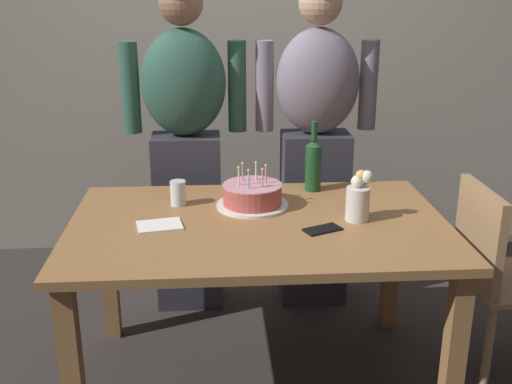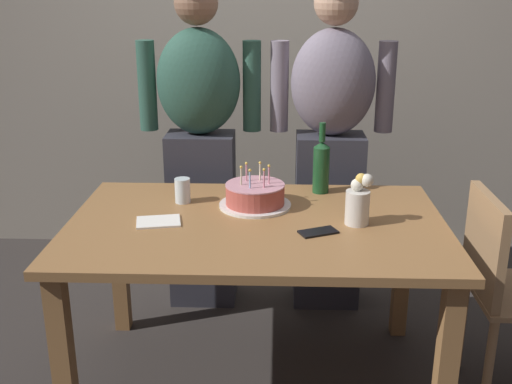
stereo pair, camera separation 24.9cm
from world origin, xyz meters
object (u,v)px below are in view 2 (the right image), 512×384
(birthday_cake, at_px, (255,196))
(wine_bottle, at_px, (321,165))
(person_woman_cardigan, at_px, (331,144))
(dining_chair, at_px, (505,281))
(water_glass_near, at_px, (183,190))
(cell_phone, at_px, (318,232))
(napkin_stack, at_px, (158,222))
(person_man_bearded, at_px, (200,143))
(flower_vase, at_px, (358,202))

(birthday_cake, height_order, wine_bottle, wine_bottle)
(person_woman_cardigan, xyz_separation_m, dining_chair, (0.64, -0.77, -0.36))
(water_glass_near, bearing_deg, cell_phone, -30.10)
(birthday_cake, bearing_deg, dining_chair, -12.29)
(birthday_cake, xyz_separation_m, person_woman_cardigan, (0.36, 0.56, 0.09))
(wine_bottle, relative_size, napkin_stack, 1.87)
(napkin_stack, height_order, person_man_bearded, person_man_bearded)
(cell_phone, distance_m, napkin_stack, 0.63)
(wine_bottle, bearing_deg, birthday_cake, -145.45)
(flower_vase, relative_size, person_man_bearded, 0.12)
(wine_bottle, xyz_separation_m, cell_phone, (-0.04, -0.48, -0.12))
(person_woman_cardigan, relative_size, dining_chair, 1.90)
(wine_bottle, bearing_deg, person_woman_cardigan, 78.97)
(person_man_bearded, relative_size, person_woman_cardigan, 1.00)
(person_woman_cardigan, bearing_deg, birthday_cake, 57.24)
(birthday_cake, height_order, water_glass_near, birthday_cake)
(water_glass_near, bearing_deg, person_man_bearded, 88.23)
(birthday_cake, xyz_separation_m, water_glass_near, (-0.31, 0.04, 0.01))
(flower_vase, relative_size, person_woman_cardigan, 0.12)
(wine_bottle, relative_size, cell_phone, 2.22)
(napkin_stack, bearing_deg, birthday_cake, 28.19)
(napkin_stack, relative_size, flower_vase, 0.83)
(napkin_stack, distance_m, person_woman_cardigan, 1.06)
(dining_chair, bearing_deg, napkin_stack, 89.28)
(dining_chair, bearing_deg, water_glass_near, 78.83)
(person_man_bearded, bearing_deg, birthday_cake, 118.13)
(person_woman_cardigan, bearing_deg, wine_bottle, 78.97)
(birthday_cake, bearing_deg, cell_phone, -48.73)
(cell_phone, distance_m, person_man_bearded, 1.01)
(wine_bottle, distance_m, person_man_bearded, 0.69)
(wine_bottle, height_order, dining_chair, wine_bottle)
(birthday_cake, relative_size, napkin_stack, 1.79)
(cell_phone, distance_m, flower_vase, 0.21)
(flower_vase, bearing_deg, wine_bottle, 107.53)
(wine_bottle, bearing_deg, water_glass_near, -165.36)
(water_glass_near, distance_m, person_woman_cardigan, 0.85)
(napkin_stack, bearing_deg, flower_vase, 1.27)
(person_woman_cardigan, distance_m, dining_chair, 1.07)
(birthday_cake, bearing_deg, flower_vase, -24.18)
(water_glass_near, bearing_deg, dining_chair, -11.17)
(water_glass_near, distance_m, flower_vase, 0.76)
(water_glass_near, bearing_deg, wine_bottle, 14.64)
(water_glass_near, bearing_deg, person_woman_cardigan, 37.49)
(wine_bottle, height_order, person_woman_cardigan, person_woman_cardigan)
(wine_bottle, height_order, napkin_stack, wine_bottle)
(wine_bottle, bearing_deg, napkin_stack, -148.94)
(cell_phone, relative_size, dining_chair, 0.17)
(birthday_cake, xyz_separation_m, flower_vase, (0.41, -0.18, 0.04))
(water_glass_near, relative_size, napkin_stack, 0.62)
(napkin_stack, xyz_separation_m, dining_chair, (1.38, -0.02, -0.23))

